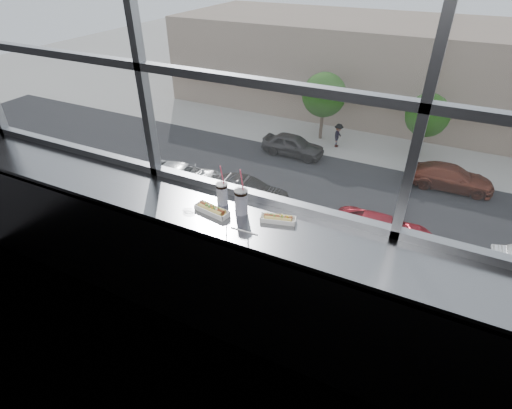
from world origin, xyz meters
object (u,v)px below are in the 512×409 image
at_px(hotdog_tray_left, 212,210).
at_px(soda_cup_right, 241,200).
at_px(car_far_b, 452,174).
at_px(tree_center, 427,115).
at_px(loose_straw, 244,231).
at_px(car_near_b, 245,190).
at_px(pedestrian_a, 338,133).
at_px(car_far_a, 293,142).
at_px(wrapper, 189,211).
at_px(soda_cup_left, 222,193).
at_px(car_near_c, 385,228).
at_px(car_near_a, 182,174).
at_px(tree_left, 324,95).
at_px(hotdog_tray_right, 278,219).

bearing_deg(hotdog_tray_left, soda_cup_right, 36.19).
height_order(car_far_b, tree_center, tree_center).
xyz_separation_m(soda_cup_right, loose_straw, (0.12, -0.19, -0.10)).
bearing_deg(car_near_b, pedestrian_a, -19.97).
distance_m(car_far_a, pedestrian_a, 3.98).
height_order(loose_straw, wrapper, wrapper).
relative_size(soda_cup_right, wrapper, 3.73).
relative_size(car_near_b, car_far_b, 1.11).
xyz_separation_m(soda_cup_left, wrapper, (-0.16, -0.21, -0.09)).
bearing_deg(car_near_c, car_near_a, 91.01).
relative_size(car_near_b, pedestrian_a, 3.01).
height_order(wrapper, car_near_b, wrapper).
bearing_deg(tree_left, wrapper, -75.29).
xyz_separation_m(car_far_a, pedestrian_a, (2.64, 2.98, 0.05)).
bearing_deg(wrapper, pedestrian_a, 101.75).
height_order(car_near_a, car_far_b, car_near_a).
relative_size(car_near_a, car_far_b, 1.06).
height_order(soda_cup_left, car_near_b, soda_cup_left).
relative_size(hotdog_tray_right, soda_cup_left, 0.78).
height_order(car_far_a, tree_center, tree_center).
bearing_deg(soda_cup_left, car_far_a, 109.37).
bearing_deg(loose_straw, car_near_a, 127.65).
distance_m(hotdog_tray_left, hotdog_tray_right, 0.49).
distance_m(hotdog_tray_right, car_near_c, 19.61).
bearing_deg(pedestrian_a, wrapper, -168.25).
height_order(car_far_a, car_far_b, car_far_a).
bearing_deg(car_near_b, tree_center, -42.53).
xyz_separation_m(loose_straw, car_near_c, (-0.36, 16.41, -11.02)).
height_order(car_near_b, car_far_b, car_near_b).
distance_m(soda_cup_left, loose_straw, 0.40).
bearing_deg(car_far_a, pedestrian_a, -40.39).
distance_m(hotdog_tray_right, car_far_a, 28.05).
bearing_deg(hotdog_tray_right, pedestrian_a, 87.70).
bearing_deg(wrapper, car_far_b, 83.32).
distance_m(hotdog_tray_right, tree_center, 29.54).
distance_m(soda_cup_left, car_far_a, 27.90).
relative_size(hotdog_tray_right, car_near_b, 0.04).
xyz_separation_m(hotdog_tray_right, car_far_a, (-8.97, 24.20, -10.98)).
bearing_deg(car_far_b, car_near_b, 121.96).
relative_size(soda_cup_right, car_near_a, 0.06).
xyz_separation_m(hotdog_tray_left, tree_left, (-7.61, 28.31, -8.41)).
bearing_deg(car_far_a, soda_cup_right, -159.10).
height_order(car_far_b, pedestrian_a, pedestrian_a).
distance_m(car_near_a, car_far_b, 17.70).
relative_size(car_near_b, tree_left, 1.27).
distance_m(hotdog_tray_left, car_near_c, 19.70).
relative_size(car_far_a, pedestrian_a, 2.82).
distance_m(car_near_b, car_far_b, 13.72).
height_order(soda_cup_left, loose_straw, soda_cup_left).
xyz_separation_m(soda_cup_right, car_near_b, (-8.64, 16.22, -10.99)).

